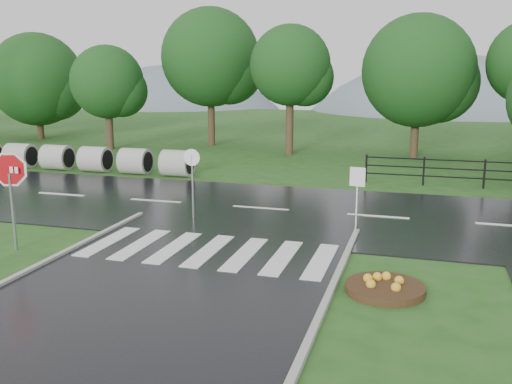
% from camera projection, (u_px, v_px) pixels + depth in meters
% --- Properties ---
extents(ground, '(120.00, 120.00, 0.00)m').
position_uv_depth(ground, '(110.00, 335.00, 10.40)').
color(ground, '#224D19').
rests_on(ground, ground).
extents(main_road, '(90.00, 8.00, 0.04)m').
position_uv_depth(main_road, '(261.00, 209.00, 19.78)').
color(main_road, black).
rests_on(main_road, ground).
extents(crosswalk, '(6.50, 2.80, 0.02)m').
position_uv_depth(crosswalk, '(209.00, 250.00, 15.08)').
color(crosswalk, silver).
rests_on(crosswalk, ground).
extents(fence_west, '(9.58, 0.08, 1.20)m').
position_uv_depth(fence_west, '(485.00, 171.00, 23.12)').
color(fence_west, black).
rests_on(fence_west, ground).
extents(hills, '(102.00, 48.00, 48.00)m').
position_uv_depth(hills, '(403.00, 230.00, 73.66)').
color(hills, slate).
rests_on(hills, ground).
extents(treeline, '(83.20, 5.20, 10.00)m').
position_uv_depth(treeline, '(345.00, 154.00, 32.64)').
color(treeline, '#123C14').
rests_on(treeline, ground).
extents(culvert_pipes, '(13.90, 1.20, 1.20)m').
position_uv_depth(culvert_pipes, '(57.00, 157.00, 27.58)').
color(culvert_pipes, '#9E9B93').
rests_on(culvert_pipes, ground).
extents(stop_sign, '(1.20, 0.39, 2.81)m').
position_uv_depth(stop_sign, '(10.00, 179.00, 14.95)').
color(stop_sign, '#939399').
rests_on(stop_sign, ground).
extents(flower_bed, '(1.73, 1.73, 0.35)m').
position_uv_depth(flower_bed, '(385.00, 287.00, 12.37)').
color(flower_bed, '#332111').
rests_on(flower_bed, ground).
extents(reg_sign_small, '(0.45, 0.09, 2.03)m').
position_uv_depth(reg_sign_small, '(357.00, 187.00, 16.31)').
color(reg_sign_small, '#939399').
rests_on(reg_sign_small, ground).
extents(reg_sign_round, '(0.54, 0.07, 2.31)m').
position_uv_depth(reg_sign_round, '(192.00, 176.00, 18.07)').
color(reg_sign_round, '#939399').
rests_on(reg_sign_round, ground).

